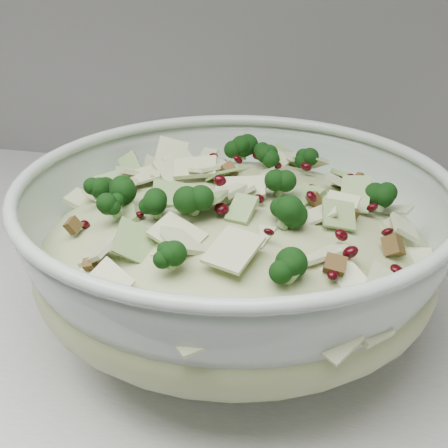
# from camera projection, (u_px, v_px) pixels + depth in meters

# --- Properties ---
(mixing_bowl) EXTENTS (0.37, 0.37, 0.14)m
(mixing_bowl) POSITION_uv_depth(u_px,v_px,m) (235.00, 254.00, 0.52)
(mixing_bowl) COLOR #AFC0B2
(mixing_bowl) RESTS_ON counter
(salad) EXTENTS (0.42, 0.42, 0.14)m
(salad) POSITION_uv_depth(u_px,v_px,m) (235.00, 230.00, 0.51)
(salad) COLOR #B0BB80
(salad) RESTS_ON mixing_bowl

